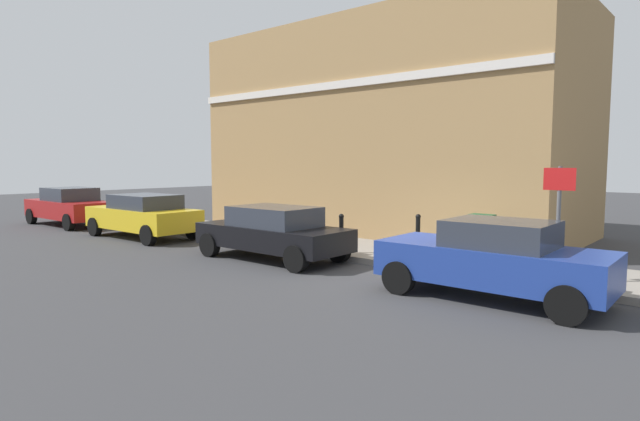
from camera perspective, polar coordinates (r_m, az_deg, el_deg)
The scene contains 11 objects.
ground at distance 11.74m, azimuth 9.72°, elevation -7.17°, with size 80.00×80.00×0.00m, color #38383A.
sidewalk at distance 16.80m, azimuth -4.91°, elevation -3.08°, with size 2.74×30.00×0.15m, color gray.
corner_building at distance 19.23m, azimuth 7.84°, elevation 8.54°, with size 6.33×13.01×7.24m.
car_blue at distance 10.05m, azimuth 18.63°, elevation -5.07°, with size 1.82×4.13×1.47m.
car_black at distance 13.47m, azimuth -5.24°, elevation -2.34°, with size 1.83×4.27×1.39m.
car_yellow at distance 18.29m, azimuth -18.98°, elevation -0.47°, with size 1.94×4.41×1.46m.
car_red at distance 23.08m, azimuth -25.94°, elevation 0.44°, with size 1.89×4.50×1.52m.
utility_cabinet at distance 12.86m, azimuth 17.40°, elevation -3.16°, with size 0.46×0.61×1.15m.
bollard_near_cabinet at distance 13.71m, azimuth 10.78°, elevation -2.40°, with size 0.14×0.14×1.04m.
bollard_far_kerb at distance 13.54m, azimuth 2.37°, elevation -2.40°, with size 0.14×0.14×1.04m.
street_sign at distance 11.17m, azimuth 24.90°, elevation 0.41°, with size 0.08×0.60×2.30m.
Camera 1 is at (-9.90, -5.78, 2.52)m, focal length 28.92 mm.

